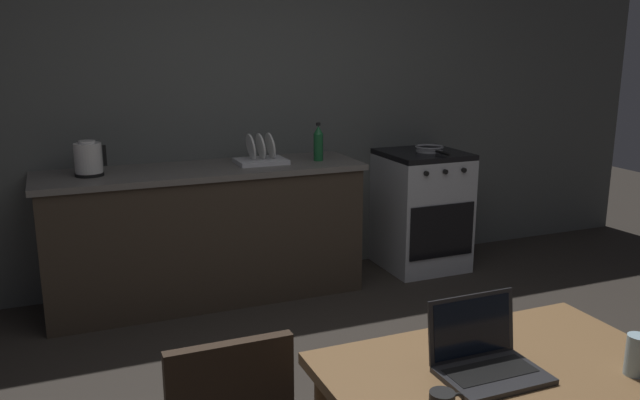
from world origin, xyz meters
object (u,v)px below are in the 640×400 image
(bottle, at_px, (318,143))
(stove_oven, at_px, (421,210))
(frying_pan, at_px, (430,149))
(drinking_glass, at_px, (636,355))
(dish_rack, at_px, (261,157))
(laptop, at_px, (486,359))
(electric_kettle, at_px, (88,159))

(bottle, bearing_deg, stove_oven, 3.06)
(stove_oven, height_order, frying_pan, frying_pan)
(drinking_glass, height_order, dish_rack, dish_rack)
(bottle, bearing_deg, laptop, -101.20)
(laptop, distance_m, dish_rack, 2.75)
(laptop, bearing_deg, stove_oven, 65.07)
(laptop, xyz_separation_m, dish_rack, (0.12, 2.74, 0.19))
(stove_oven, distance_m, dish_rack, 1.39)
(drinking_glass, bearing_deg, stove_oven, 71.19)
(laptop, distance_m, frying_pan, 3.08)
(laptop, bearing_deg, electric_kettle, 112.55)
(stove_oven, xyz_separation_m, drinking_glass, (-1.00, -2.92, 0.33))
(drinking_glass, xyz_separation_m, dish_rack, (-0.30, 2.93, 0.18))
(electric_kettle, relative_size, dish_rack, 0.65)
(electric_kettle, relative_size, frying_pan, 0.57)
(drinking_glass, bearing_deg, bottle, 87.87)
(frying_pan, distance_m, drinking_glass, 3.08)
(frying_pan, bearing_deg, stove_oven, 144.43)
(electric_kettle, xyz_separation_m, dish_rack, (1.12, -0.00, -0.06))
(bottle, height_order, dish_rack, bottle)
(laptop, relative_size, dish_rack, 0.94)
(dish_rack, bearing_deg, bottle, -6.98)
(bottle, bearing_deg, dish_rack, 173.02)
(frying_pan, relative_size, drinking_glass, 2.96)
(stove_oven, distance_m, drinking_glass, 3.11)
(laptop, distance_m, electric_kettle, 2.93)
(laptop, xyz_separation_m, bottle, (0.53, 2.69, 0.27))
(stove_oven, relative_size, electric_kettle, 4.14)
(stove_oven, bearing_deg, electric_kettle, 179.94)
(drinking_glass, bearing_deg, dish_rack, 95.87)
(bottle, relative_size, drinking_glass, 2.05)
(laptop, relative_size, bottle, 1.19)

